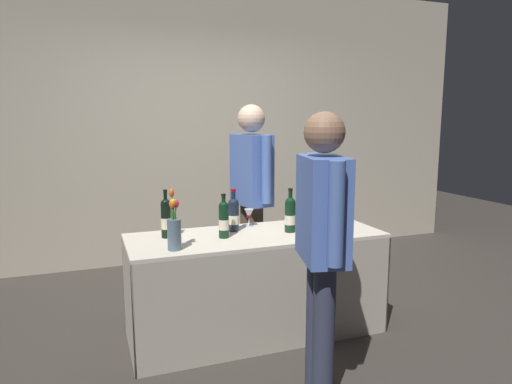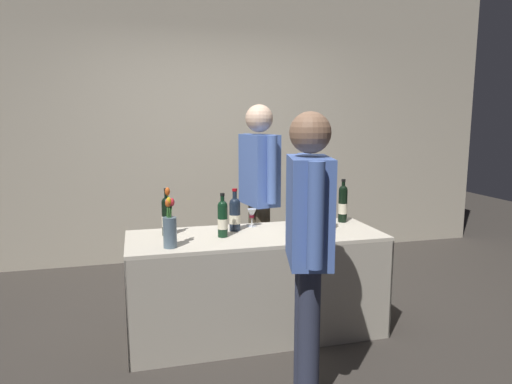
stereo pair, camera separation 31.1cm
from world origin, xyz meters
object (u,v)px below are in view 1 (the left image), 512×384
(featured_wine_bottle, at_px, (290,214))
(flower_vase, at_px, (174,228))
(vendor_presenter, at_px, (251,185))
(wine_glass_mid, at_px, (291,213))
(tasting_table, at_px, (256,265))
(display_bottle_0, at_px, (324,210))
(taster_foreground_right, at_px, (322,232))
(wine_glass_near_vendor, at_px, (249,215))

(featured_wine_bottle, height_order, flower_vase, flower_vase)
(featured_wine_bottle, relative_size, vendor_presenter, 0.19)
(flower_vase, bearing_deg, wine_glass_mid, 20.03)
(tasting_table, height_order, featured_wine_bottle, featured_wine_bottle)
(tasting_table, xyz_separation_m, wine_glass_mid, (0.34, 0.15, 0.32))
(display_bottle_0, xyz_separation_m, taster_foreground_right, (-0.45, -0.80, 0.06))
(vendor_presenter, bearing_deg, tasting_table, -27.17)
(tasting_table, bearing_deg, flower_vase, -162.16)
(tasting_table, bearing_deg, vendor_presenter, 73.07)
(tasting_table, relative_size, vendor_presenter, 1.08)
(wine_glass_mid, distance_m, taster_foreground_right, 1.03)
(wine_glass_near_vendor, height_order, vendor_presenter, vendor_presenter)
(taster_foreground_right, bearing_deg, wine_glass_near_vendor, 16.01)
(display_bottle_0, relative_size, flower_vase, 0.88)
(taster_foreground_right, bearing_deg, tasting_table, 18.44)
(wine_glass_near_vendor, distance_m, vendor_presenter, 0.45)
(display_bottle_0, height_order, wine_glass_mid, display_bottle_0)
(tasting_table, distance_m, wine_glass_near_vendor, 0.39)
(wine_glass_near_vendor, bearing_deg, tasting_table, -96.79)
(tasting_table, bearing_deg, display_bottle_0, -3.77)
(tasting_table, relative_size, flower_vase, 4.67)
(featured_wine_bottle, relative_size, taster_foreground_right, 0.20)
(tasting_table, height_order, flower_vase, flower_vase)
(display_bottle_0, distance_m, vendor_presenter, 0.74)
(display_bottle_0, height_order, vendor_presenter, vendor_presenter)
(wine_glass_mid, relative_size, vendor_presenter, 0.08)
(wine_glass_near_vendor, distance_m, taster_foreground_right, 1.07)
(wine_glass_near_vendor, xyz_separation_m, wine_glass_mid, (0.32, -0.08, 0.00))
(wine_glass_near_vendor, height_order, taster_foreground_right, taster_foreground_right)
(display_bottle_0, bearing_deg, wine_glass_mid, 133.93)
(featured_wine_bottle, relative_size, wine_glass_mid, 2.39)
(featured_wine_bottle, bearing_deg, wine_glass_near_vendor, 130.99)
(vendor_presenter, bearing_deg, taster_foreground_right, -15.00)
(tasting_table, relative_size, featured_wine_bottle, 5.63)
(wine_glass_near_vendor, relative_size, wine_glass_mid, 1.02)
(vendor_presenter, bearing_deg, wine_glass_mid, 7.95)
(featured_wine_bottle, distance_m, taster_foreground_right, 0.83)
(wine_glass_mid, bearing_deg, featured_wine_bottle, -117.46)
(wine_glass_near_vendor, bearing_deg, taster_foreground_right, -87.84)
(wine_glass_mid, bearing_deg, display_bottle_0, -46.07)
(display_bottle_0, height_order, taster_foreground_right, taster_foreground_right)
(featured_wine_bottle, bearing_deg, flower_vase, -168.94)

